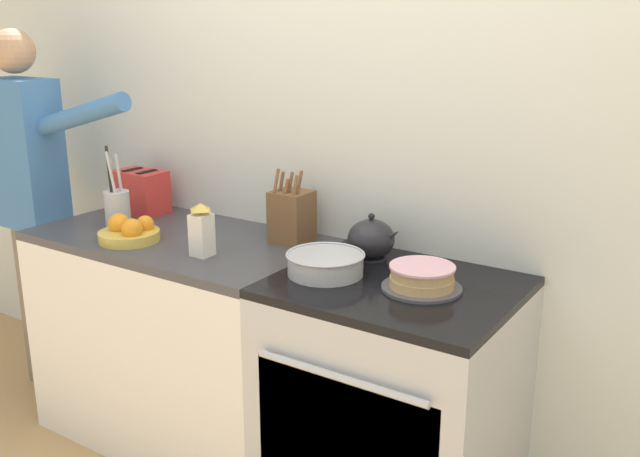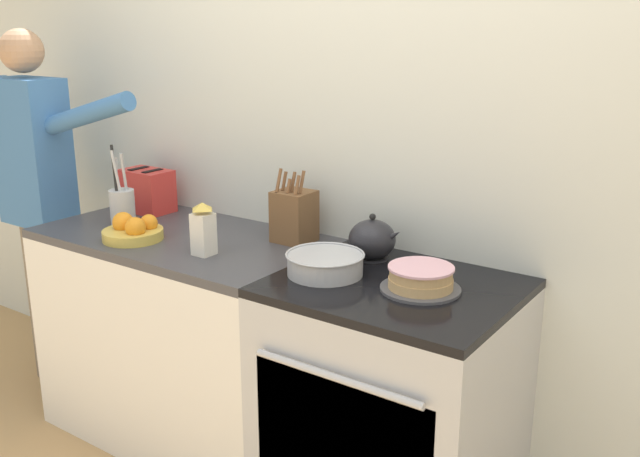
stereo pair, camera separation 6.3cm
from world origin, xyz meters
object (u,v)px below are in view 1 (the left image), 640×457
(layer_cake, at_px, (422,278))
(fruit_bowl, at_px, (129,232))
(milk_carton, at_px, (202,231))
(toaster, at_px, (141,192))
(mixing_bowl, at_px, (325,264))
(utensil_crock, at_px, (117,207))
(person_baker, at_px, (29,182))
(knife_block, at_px, (292,216))
(stove_range, at_px, (392,405))
(tea_kettle, at_px, (371,239))

(layer_cake, xyz_separation_m, fruit_bowl, (-1.18, -0.15, -0.00))
(fruit_bowl, distance_m, milk_carton, 0.36)
(layer_cake, xyz_separation_m, toaster, (-1.47, 0.18, 0.06))
(mixing_bowl, height_order, toaster, toaster)
(utensil_crock, height_order, person_baker, person_baker)
(knife_block, distance_m, utensil_crock, 0.76)
(stove_range, xyz_separation_m, utensil_crock, (-1.28, -0.05, 0.53))
(tea_kettle, xyz_separation_m, mixing_bowl, (-0.04, -0.24, -0.03))
(milk_carton, xyz_separation_m, person_baker, (-1.14, 0.09, 0.03))
(fruit_bowl, xyz_separation_m, milk_carton, (0.36, 0.02, 0.06))
(utensil_crock, distance_m, person_baker, 0.59)
(stove_range, distance_m, milk_carton, 0.91)
(knife_block, xyz_separation_m, utensil_crock, (-0.72, -0.24, -0.02))
(layer_cake, distance_m, knife_block, 0.68)
(tea_kettle, height_order, utensil_crock, utensil_crock)
(stove_range, xyz_separation_m, knife_block, (-0.55, 0.19, 0.55))
(utensil_crock, distance_m, toaster, 0.24)
(utensil_crock, bearing_deg, fruit_bowl, -30.11)
(tea_kettle, xyz_separation_m, milk_carton, (-0.53, -0.31, 0.02))
(toaster, bearing_deg, fruit_bowl, -49.01)
(knife_block, bearing_deg, stove_range, -18.94)
(layer_cake, bearing_deg, tea_kettle, 147.68)
(layer_cake, height_order, tea_kettle, tea_kettle)
(toaster, relative_size, person_baker, 0.14)
(fruit_bowl, bearing_deg, knife_block, 33.17)
(knife_block, relative_size, milk_carton, 1.47)
(fruit_bowl, relative_size, person_baker, 0.14)
(mixing_bowl, xyz_separation_m, milk_carton, (-0.49, -0.08, 0.06))
(knife_block, distance_m, person_baker, 1.33)
(layer_cake, height_order, utensil_crock, utensil_crock)
(tea_kettle, height_order, mixing_bowl, tea_kettle)
(mixing_bowl, relative_size, knife_block, 0.93)
(mixing_bowl, relative_size, utensil_crock, 0.79)
(knife_block, distance_m, toaster, 0.82)
(stove_range, relative_size, person_baker, 0.53)
(layer_cake, distance_m, fruit_bowl, 1.19)
(layer_cake, height_order, mixing_bowl, layer_cake)
(fruit_bowl, xyz_separation_m, toaster, (-0.29, 0.33, 0.06))
(utensil_crock, height_order, fruit_bowl, utensil_crock)
(knife_block, bearing_deg, utensil_crock, -161.96)
(tea_kettle, distance_m, person_baker, 1.69)
(layer_cake, bearing_deg, stove_range, 178.37)
(tea_kettle, distance_m, knife_block, 0.36)
(tea_kettle, relative_size, person_baker, 0.12)
(stove_range, bearing_deg, knife_block, 161.06)
(tea_kettle, bearing_deg, utensil_crock, -168.24)
(tea_kettle, distance_m, fruit_bowl, 0.95)
(person_baker, bearing_deg, mixing_bowl, -10.84)
(mixing_bowl, bearing_deg, tea_kettle, 79.25)
(knife_block, xyz_separation_m, fruit_bowl, (-0.53, -0.35, -0.07))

